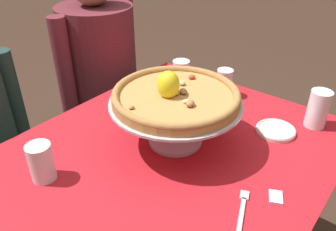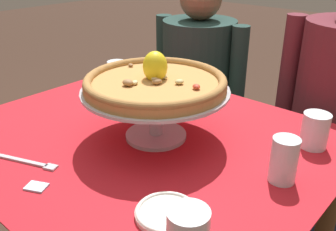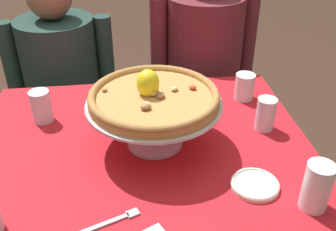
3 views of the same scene
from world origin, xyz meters
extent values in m
cylinder|color=brown|center=(-0.47, 0.39, 0.36)|extent=(0.06, 0.06, 0.72)
cylinder|color=brown|center=(0.47, 0.39, 0.36)|extent=(0.06, 0.06, 0.72)
cube|color=brown|center=(0.00, 0.00, 0.73)|extent=(1.06, 0.90, 0.02)
cube|color=red|center=(0.00, 0.00, 0.74)|extent=(1.10, 0.94, 0.00)
cylinder|color=#B7B7C1|center=(0.04, 0.02, 0.75)|extent=(0.18, 0.18, 0.01)
cylinder|color=#B7B7C1|center=(0.04, 0.02, 0.83)|extent=(0.04, 0.04, 0.13)
cylinder|color=#B7B7C1|center=(0.04, 0.02, 0.90)|extent=(0.43, 0.43, 0.01)
cylinder|color=#BC8447|center=(0.04, 0.02, 0.91)|extent=(0.40, 0.40, 0.02)
torus|color=#A6743E|center=(0.04, 0.02, 0.93)|extent=(0.40, 0.40, 0.02)
ellipsoid|color=tan|center=(0.11, 0.05, 0.93)|extent=(0.03, 0.03, 0.01)
ellipsoid|color=#C63D28|center=(0.16, 0.05, 0.93)|extent=(0.03, 0.03, 0.01)
ellipsoid|color=beige|center=(0.03, 0.02, 0.93)|extent=(0.04, 0.04, 0.02)
ellipsoid|color=#996B42|center=(0.01, -0.06, 0.93)|extent=(0.04, 0.03, 0.02)
ellipsoid|color=#996B42|center=(-0.11, 0.07, 0.93)|extent=(0.02, 0.02, 0.01)
ellipsoid|color=beige|center=(0.02, -0.04, 0.93)|extent=(0.02, 0.02, 0.01)
ellipsoid|color=#996B42|center=(0.06, 0.01, 0.93)|extent=(0.03, 0.04, 0.02)
ellipsoid|color=tan|center=(0.05, 0.05, 0.93)|extent=(0.03, 0.02, 0.01)
ellipsoid|color=yellow|center=(0.02, 0.04, 0.96)|extent=(0.10, 0.10, 0.09)
cylinder|color=white|center=(0.41, 0.28, 0.80)|extent=(0.08, 0.08, 0.10)
cylinder|color=silver|center=(0.41, 0.28, 0.78)|extent=(0.07, 0.07, 0.07)
cylinder|color=white|center=(0.43, -0.32, 0.81)|extent=(0.07, 0.07, 0.14)
cylinder|color=silver|center=(0.43, -0.32, 0.79)|extent=(0.06, 0.06, 0.09)
cylinder|color=silver|center=(-0.35, 0.21, 0.80)|extent=(0.07, 0.07, 0.12)
cylinder|color=silver|center=(-0.35, 0.21, 0.78)|extent=(0.06, 0.06, 0.07)
cylinder|color=silver|center=(0.42, 0.06, 0.80)|extent=(0.07, 0.07, 0.12)
cylinder|color=silver|center=(0.42, 0.06, 0.77)|extent=(0.06, 0.06, 0.06)
cylinder|color=silver|center=(0.30, -0.22, 0.75)|extent=(0.14, 0.14, 0.01)
torus|color=silver|center=(0.30, -0.22, 0.76)|extent=(0.14, 0.14, 0.01)
cube|color=#B7B7C1|center=(-0.14, -0.32, 0.75)|extent=(0.17, 0.07, 0.01)
cube|color=#B7B7C1|center=(-0.05, -0.29, 0.75)|extent=(0.04, 0.03, 0.01)
cube|color=maroon|center=(-0.35, 0.74, 0.22)|extent=(0.30, 0.34, 0.44)
cylinder|color=#1E3833|center=(-0.35, 0.74, 0.69)|extent=(0.38, 0.38, 0.51)
cylinder|color=#1E3833|center=(-0.57, 0.73, 0.73)|extent=(0.08, 0.08, 0.43)
cylinder|color=#1E3833|center=(-0.13, 0.76, 0.73)|extent=(0.08, 0.08, 0.43)
cube|color=navy|center=(0.35, 0.75, 0.22)|extent=(0.30, 0.34, 0.45)
cylinder|color=maroon|center=(0.35, 0.75, 0.74)|extent=(0.40, 0.40, 0.58)
cylinder|color=maroon|center=(0.13, 0.73, 0.78)|extent=(0.08, 0.08, 0.49)
cylinder|color=maroon|center=(0.58, 0.77, 0.78)|extent=(0.08, 0.08, 0.49)
camera|label=1|loc=(-0.71, -0.55, 1.43)|focal=36.41mm
camera|label=2|loc=(0.72, -0.70, 1.28)|focal=39.77mm
camera|label=3|loc=(-0.05, -1.02, 1.50)|focal=41.58mm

